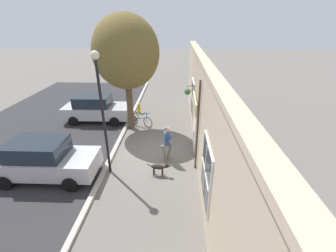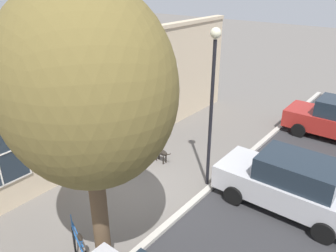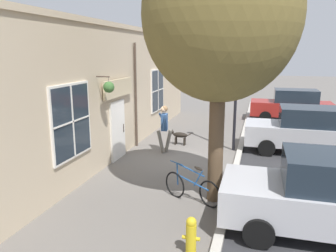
% 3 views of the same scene
% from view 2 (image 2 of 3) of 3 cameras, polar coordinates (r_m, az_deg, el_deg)
% --- Properties ---
extents(ground_plane, '(90.00, 90.00, 0.00)m').
position_cam_2_polar(ground_plane, '(11.41, -5.23, -10.48)').
color(ground_plane, '#66605B').
extents(storefront_facade, '(0.95, 18.00, 4.72)m').
position_cam_2_polar(storefront_facade, '(11.88, -13.93, 3.28)').
color(storefront_facade, '#C6B293').
rests_on(storefront_facade, ground_plane).
extents(pedestrian_walking, '(0.58, 0.55, 1.81)m').
position_cam_2_polar(pedestrian_walking, '(11.66, -6.21, -3.31)').
color(pedestrian_walking, '#6B665B').
rests_on(pedestrian_walking, ground_plane).
extents(dog_on_leash, '(1.04, 0.29, 0.62)m').
position_cam_2_polar(dog_on_leash, '(12.60, -1.40, -4.49)').
color(dog_on_leash, black).
rests_on(dog_on_leash, ground_plane).
extents(street_tree_by_curb, '(3.71, 3.33, 6.64)m').
position_cam_2_polar(street_tree_by_curb, '(6.60, -14.05, 5.72)').
color(street_tree_by_curb, brown).
rests_on(street_tree_by_curb, ground_plane).
extents(leaning_bicycle, '(1.60, 0.75, 1.01)m').
position_cam_2_polar(leaning_bicycle, '(8.92, -15.06, -20.08)').
color(leaning_bicycle, black).
rests_on(leaning_bicycle, ground_plane).
extents(parked_car_mid_block, '(4.31, 1.96, 1.75)m').
position_cam_2_polar(parked_car_mid_block, '(10.63, 20.57, -9.32)').
color(parked_car_mid_block, '#B7B7BC').
rests_on(parked_car_mid_block, ground_plane).
extents(street_lamp, '(0.32, 0.32, 5.24)m').
position_cam_2_polar(street_lamp, '(10.09, 7.73, 6.19)').
color(street_lamp, black).
rests_on(street_lamp, ground_plane).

